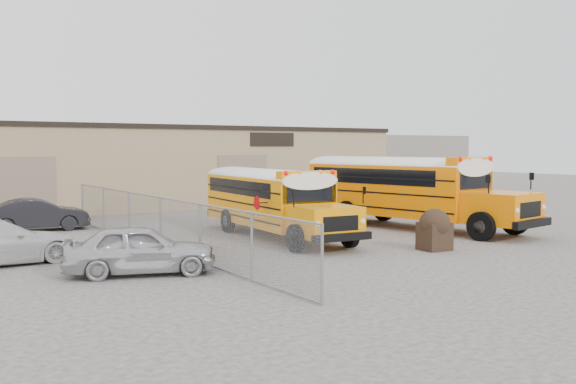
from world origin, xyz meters
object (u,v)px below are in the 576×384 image
school_bus_right (302,180)px  car_silver (140,249)px  school_bus_left (218,189)px  car_dark (37,215)px  tarp_bundle (435,229)px

school_bus_right → car_silver: 15.76m
car_silver → school_bus_left: bearing=-17.3°
school_bus_right → car_silver: (-12.25, -9.85, -1.10)m
school_bus_left → car_dark: bearing=170.3°
tarp_bundle → car_dark: tarp_bundle is taller
school_bus_right → car_dark: 12.59m
school_bus_right → car_silver: school_bus_right is taller
school_bus_right → school_bus_left: bearing=-179.3°
tarp_bundle → car_silver: (-9.69, 1.53, -0.03)m
school_bus_left → car_dark: (-7.70, 1.32, -0.87)m
school_bus_right → car_dark: bearing=174.2°
school_bus_left → school_bus_right: (4.78, 0.06, 0.25)m
school_bus_left → tarp_bundle: (2.22, -11.33, -0.82)m
school_bus_left → car_silver: school_bus_left is taller
school_bus_left → tarp_bundle: size_ratio=6.60×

